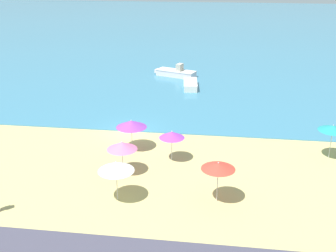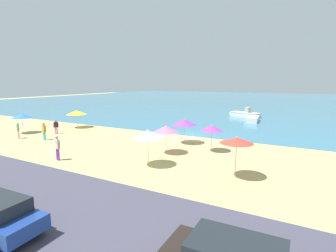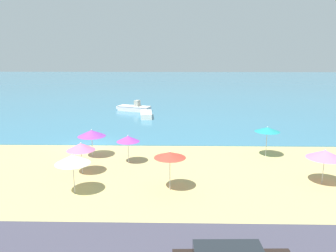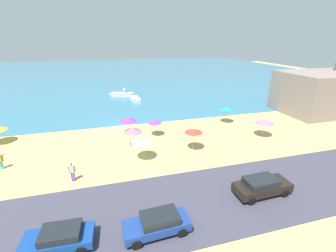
{
  "view_description": "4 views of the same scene",
  "coord_description": "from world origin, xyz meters",
  "px_view_note": "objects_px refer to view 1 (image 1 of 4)",
  "views": [
    {
      "loc": [
        7.4,
        -31.49,
        13.4
      ],
      "look_at": [
        3.64,
        -3.42,
        2.05
      ],
      "focal_mm": 45.0,
      "sensor_mm": 36.0,
      "label": 1
    },
    {
      "loc": [
        11.14,
        -24.97,
        5.76
      ],
      "look_at": [
        0.37,
        -5.45,
        1.93
      ],
      "focal_mm": 28.0,
      "sensor_mm": 36.0,
      "label": 2
    },
    {
      "loc": [
        7.7,
        -29.03,
        8.53
      ],
      "look_at": [
        7.08,
        -0.25,
        1.95
      ],
      "focal_mm": 35.0,
      "sensor_mm": 36.0,
      "label": 3
    },
    {
      "loc": [
        -1.26,
        -30.95,
        11.79
      ],
      "look_at": [
        5.55,
        -5.91,
        1.62
      ],
      "focal_mm": 24.0,
      "sensor_mm": 36.0,
      "label": 4
    }
  ],
  "objects_px": {
    "beach_umbrella_2": "(333,128)",
    "beach_umbrella_5": "(218,166)",
    "beach_umbrella_0": "(116,166)",
    "beach_umbrella_7": "(172,135)",
    "beach_umbrella_1": "(131,124)",
    "skiff_offshore": "(176,73)",
    "skiff_nearshore": "(190,84)",
    "beach_umbrella_3": "(122,146)"
  },
  "relations": [
    {
      "from": "beach_umbrella_2",
      "to": "beach_umbrella_5",
      "type": "distance_m",
      "value": 10.45
    },
    {
      "from": "beach_umbrella_0",
      "to": "beach_umbrella_2",
      "type": "relative_size",
      "value": 1.0
    },
    {
      "from": "beach_umbrella_7",
      "to": "beach_umbrella_1",
      "type": "bearing_deg",
      "value": 154.31
    },
    {
      "from": "beach_umbrella_7",
      "to": "skiff_offshore",
      "type": "distance_m",
      "value": 22.69
    },
    {
      "from": "beach_umbrella_1",
      "to": "skiff_nearshore",
      "type": "bearing_deg",
      "value": 79.59
    },
    {
      "from": "beach_umbrella_7",
      "to": "beach_umbrella_0",
      "type": "bearing_deg",
      "value": -114.29
    },
    {
      "from": "beach_umbrella_2",
      "to": "beach_umbrella_3",
      "type": "bearing_deg",
      "value": -163.54
    },
    {
      "from": "beach_umbrella_1",
      "to": "skiff_offshore",
      "type": "height_order",
      "value": "beach_umbrella_1"
    },
    {
      "from": "beach_umbrella_5",
      "to": "beach_umbrella_3",
      "type": "bearing_deg",
      "value": 156.74
    },
    {
      "from": "beach_umbrella_3",
      "to": "skiff_nearshore",
      "type": "height_order",
      "value": "beach_umbrella_3"
    },
    {
      "from": "beach_umbrella_2",
      "to": "skiff_nearshore",
      "type": "distance_m",
      "value": 19.82
    },
    {
      "from": "beach_umbrella_0",
      "to": "beach_umbrella_3",
      "type": "bearing_deg",
      "value": 97.72
    },
    {
      "from": "skiff_offshore",
      "to": "beach_umbrella_3",
      "type": "bearing_deg",
      "value": -91.58
    },
    {
      "from": "skiff_offshore",
      "to": "beach_umbrella_2",
      "type": "bearing_deg",
      "value": -56.87
    },
    {
      "from": "beach_umbrella_3",
      "to": "skiff_nearshore",
      "type": "distance_m",
      "value": 20.57
    },
    {
      "from": "beach_umbrella_0",
      "to": "beach_umbrella_1",
      "type": "distance_m",
      "value": 7.22
    },
    {
      "from": "beach_umbrella_5",
      "to": "skiff_nearshore",
      "type": "distance_m",
      "value": 23.37
    },
    {
      "from": "beach_umbrella_7",
      "to": "skiff_nearshore",
      "type": "distance_m",
      "value": 18.07
    },
    {
      "from": "beach_umbrella_0",
      "to": "skiff_offshore",
      "type": "height_order",
      "value": "beach_umbrella_0"
    },
    {
      "from": "beach_umbrella_1",
      "to": "beach_umbrella_0",
      "type": "bearing_deg",
      "value": -84.74
    },
    {
      "from": "beach_umbrella_5",
      "to": "beach_umbrella_0",
      "type": "bearing_deg",
      "value": -173.96
    },
    {
      "from": "beach_umbrella_0",
      "to": "beach_umbrella_1",
      "type": "relative_size",
      "value": 1.1
    },
    {
      "from": "beach_umbrella_0",
      "to": "beach_umbrella_3",
      "type": "relative_size",
      "value": 1.1
    },
    {
      "from": "skiff_nearshore",
      "to": "skiff_offshore",
      "type": "bearing_deg",
      "value": 115.24
    },
    {
      "from": "beach_umbrella_5",
      "to": "skiff_offshore",
      "type": "height_order",
      "value": "beach_umbrella_5"
    },
    {
      "from": "beach_umbrella_3",
      "to": "beach_umbrella_7",
      "type": "xyz_separation_m",
      "value": [
        3.0,
        2.31,
        -0.03
      ]
    },
    {
      "from": "skiff_nearshore",
      "to": "skiff_offshore",
      "type": "xyz_separation_m",
      "value": [
        -2.13,
        4.52,
        0.08
      ]
    },
    {
      "from": "beach_umbrella_1",
      "to": "skiff_offshore",
      "type": "bearing_deg",
      "value": 87.56
    },
    {
      "from": "beach_umbrella_0",
      "to": "beach_umbrella_2",
      "type": "xyz_separation_m",
      "value": [
        13.71,
        7.51,
        0.1
      ]
    },
    {
      "from": "beach_umbrella_1",
      "to": "beach_umbrella_7",
      "type": "bearing_deg",
      "value": -25.69
    },
    {
      "from": "beach_umbrella_5",
      "to": "beach_umbrella_7",
      "type": "height_order",
      "value": "beach_umbrella_5"
    },
    {
      "from": "skiff_nearshore",
      "to": "beach_umbrella_2",
      "type": "bearing_deg",
      "value": -54.88
    },
    {
      "from": "beach_umbrella_3",
      "to": "beach_umbrella_1",
      "type": "bearing_deg",
      "value": 93.12
    },
    {
      "from": "beach_umbrella_1",
      "to": "beach_umbrella_3",
      "type": "height_order",
      "value": "beach_umbrella_1"
    },
    {
      "from": "beach_umbrella_5",
      "to": "skiff_nearshore",
      "type": "bearing_deg",
      "value": 98.62
    },
    {
      "from": "beach_umbrella_3",
      "to": "skiff_offshore",
      "type": "xyz_separation_m",
      "value": [
        0.68,
        24.84,
        -1.5
      ]
    },
    {
      "from": "beach_umbrella_5",
      "to": "skiff_nearshore",
      "type": "height_order",
      "value": "beach_umbrella_5"
    },
    {
      "from": "beach_umbrella_0",
      "to": "beach_umbrella_3",
      "type": "xyz_separation_m",
      "value": [
        -0.45,
        3.33,
        -0.22
      ]
    },
    {
      "from": "beach_umbrella_7",
      "to": "skiff_nearshore",
      "type": "height_order",
      "value": "beach_umbrella_7"
    },
    {
      "from": "skiff_nearshore",
      "to": "beach_umbrella_0",
      "type": "bearing_deg",
      "value": -95.71
    },
    {
      "from": "beach_umbrella_0",
      "to": "skiff_offshore",
      "type": "distance_m",
      "value": 28.22
    },
    {
      "from": "beach_umbrella_2",
      "to": "beach_umbrella_5",
      "type": "xyz_separation_m",
      "value": [
        -7.85,
        -6.89,
        0.0
      ]
    }
  ]
}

